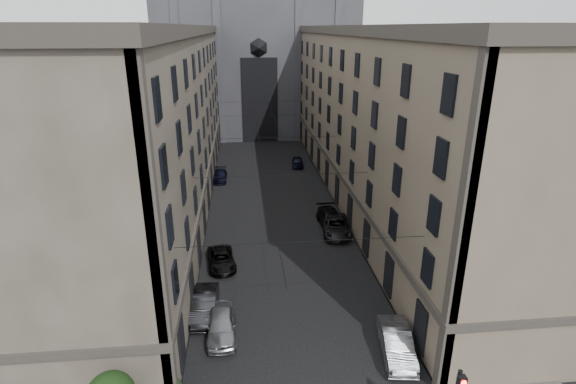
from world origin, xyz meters
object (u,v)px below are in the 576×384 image
object	(u,v)px
car_left_midfar	(221,259)
car_right_midnear	(336,226)
car_left_midnear	(204,305)
car_right_near	(396,343)
car_right_midfar	(331,219)
car_left_far	(220,176)
gothic_tower	(256,32)
car_right_far	(297,162)
car_left_near	(221,324)

from	to	relation	value
car_left_midfar	car_right_midnear	size ratio (longest dim) A/B	0.83
car_left_midnear	car_right_near	world-z (taller)	car_right_near
car_right_near	car_right_midnear	distance (m)	17.18
car_left_midnear	car_right_midfar	distance (m)	17.69
car_right_near	car_right_midfar	xyz separation A→B (m)	(-0.32, 18.72, -0.02)
car_left_far	car_right_near	bearing A→B (deg)	-69.96
car_left_far	car_right_near	size ratio (longest dim) A/B	0.90
gothic_tower	car_right_near	distance (m)	68.15
car_right_near	car_right_far	distance (m)	39.38
car_right_near	car_left_midnear	bearing A→B (deg)	163.69
car_left_near	car_right_midnear	world-z (taller)	car_left_near
gothic_tower	car_right_midfar	distance (m)	50.30
car_left_midfar	car_right_midfar	world-z (taller)	car_right_midfar
car_left_near	car_right_midfar	size ratio (longest dim) A/B	0.85
car_left_midfar	car_right_midnear	xyz separation A→B (m)	(10.70, 5.27, 0.13)
car_left_midfar	car_right_midfar	xyz separation A→B (m)	(10.55, 6.82, 0.15)
car_left_near	car_right_near	bearing A→B (deg)	-17.54
car_left_far	car_right_midfar	bearing A→B (deg)	-52.49
car_left_near	car_right_midnear	xyz separation A→B (m)	(10.37, 14.21, -0.02)
gothic_tower	car_right_far	distance (m)	31.80
car_left_midnear	car_right_far	bearing A→B (deg)	74.51
car_left_midfar	car_right_near	world-z (taller)	car_right_near
car_right_midnear	car_right_midfar	xyz separation A→B (m)	(-0.14, 1.55, 0.02)
car_left_near	car_right_near	distance (m)	10.96
car_left_midnear	car_right_midfar	xyz separation A→B (m)	(11.46, 13.47, -0.00)
car_left_far	car_left_midfar	bearing A→B (deg)	-86.52
car_right_near	car_right_midfar	size ratio (longest dim) A/B	0.90
car_left_midfar	car_right_far	size ratio (longest dim) A/B	1.19
gothic_tower	car_right_midnear	size ratio (longest dim) A/B	10.44
car_left_far	car_right_far	world-z (taller)	car_right_far
gothic_tower	car_left_far	bearing A→B (deg)	-101.15
gothic_tower	car_left_midnear	distance (m)	63.14
gothic_tower	car_right_far	xyz separation A→B (m)	(4.53, -26.39, -17.14)
car_right_near	car_right_far	bearing A→B (deg)	99.38
car_left_midnear	car_left_midfar	size ratio (longest dim) A/B	1.05
car_right_midnear	car_right_near	bearing A→B (deg)	-84.39
gothic_tower	car_right_midnear	distance (m)	51.77
gothic_tower	car_left_midfar	distance (m)	56.76
car_left_midnear	car_left_midfar	distance (m)	6.71
car_left_midnear	car_right_near	xyz separation A→B (m)	(11.79, -5.26, 0.02)
gothic_tower	car_right_midfar	xyz separation A→B (m)	(5.34, -47.03, -17.01)
car_left_midnear	car_left_far	xyz separation A→B (m)	(-0.07, 29.03, -0.15)
car_left_far	car_right_far	xyz separation A→B (m)	(10.73, 5.08, 0.02)
car_right_far	car_left_midnear	bearing A→B (deg)	-101.61
car_right_midfar	car_right_near	bearing A→B (deg)	-91.85
car_left_midfar	car_right_midnear	world-z (taller)	car_right_midnear
car_left_near	car_left_midfar	distance (m)	8.94
car_left_near	car_left_midnear	xyz separation A→B (m)	(-1.24, 2.29, 0.00)
car_right_far	car_left_near	bearing A→B (deg)	-98.77
car_left_midfar	car_left_far	distance (m)	22.41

